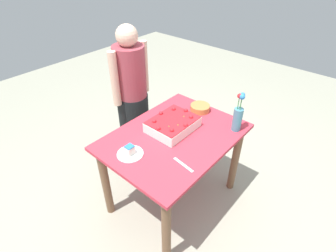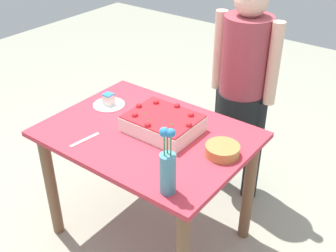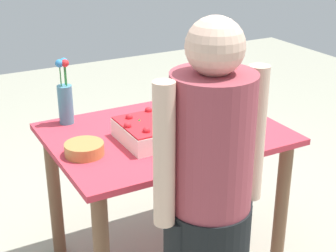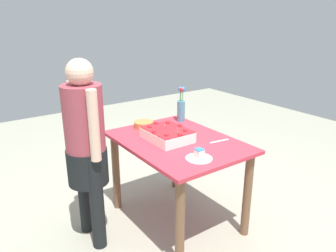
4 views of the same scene
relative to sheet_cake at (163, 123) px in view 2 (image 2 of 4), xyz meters
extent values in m
plane|color=#9F9F8B|center=(-0.06, -0.07, -0.83)|extent=(8.00, 8.00, 0.00)
cube|color=#C93343|center=(-0.06, -0.07, -0.06)|extent=(1.14, 0.84, 0.03)
cylinder|color=brown|center=(-0.55, -0.41, -0.45)|extent=(0.07, 0.07, 0.75)
cylinder|color=brown|center=(-0.55, 0.28, -0.45)|extent=(0.07, 0.07, 0.75)
cylinder|color=brown|center=(0.44, 0.28, -0.45)|extent=(0.07, 0.07, 0.75)
cube|color=white|center=(0.00, 0.00, -0.01)|extent=(0.39, 0.31, 0.09)
cube|color=red|center=(0.00, 0.00, 0.04)|extent=(0.38, 0.30, 0.01)
sphere|color=red|center=(0.17, 0.00, 0.05)|extent=(0.04, 0.04, 0.04)
sphere|color=red|center=(0.12, 0.09, 0.05)|extent=(0.04, 0.04, 0.04)
sphere|color=red|center=(0.00, 0.13, 0.05)|extent=(0.04, 0.04, 0.04)
sphere|color=red|center=(-0.12, 0.09, 0.05)|extent=(0.04, 0.04, 0.04)
sphere|color=red|center=(-0.17, 0.00, 0.05)|extent=(0.04, 0.04, 0.04)
sphere|color=red|center=(-0.12, -0.09, 0.05)|extent=(0.04, 0.04, 0.04)
sphere|color=red|center=(0.00, -0.13, 0.05)|extent=(0.04, 0.04, 0.04)
sphere|color=red|center=(0.12, -0.09, 0.05)|extent=(0.04, 0.04, 0.04)
cone|color=#2D8438|center=(-0.03, -0.08, 0.05)|extent=(0.02, 0.02, 0.02)
cone|color=#2D8438|center=(-0.10, -0.04, 0.05)|extent=(0.02, 0.02, 0.02)
cone|color=#2D8438|center=(0.09, -0.04, 0.05)|extent=(0.02, 0.02, 0.02)
cylinder|color=white|center=(-0.45, 0.03, -0.04)|extent=(0.20, 0.20, 0.01)
cube|color=white|center=(-0.45, 0.03, -0.01)|extent=(0.06, 0.06, 0.06)
cube|color=#2C78C8|center=(-0.45, 0.03, 0.03)|extent=(0.06, 0.06, 0.01)
cube|color=silver|center=(-0.28, -0.34, -0.05)|extent=(0.04, 0.19, 0.00)
cylinder|color=teal|center=(0.34, -0.40, 0.05)|extent=(0.08, 0.08, 0.20)
cylinder|color=#2D8438|center=(0.35, -0.40, 0.21)|extent=(0.01, 0.01, 0.12)
sphere|color=#2D7BBA|center=(0.35, -0.40, 0.27)|extent=(0.04, 0.04, 0.04)
cylinder|color=#2D8438|center=(0.33, -0.39, 0.21)|extent=(0.01, 0.01, 0.12)
sphere|color=red|center=(0.33, -0.39, 0.27)|extent=(0.04, 0.04, 0.04)
cylinder|color=#2D8438|center=(0.33, -0.41, 0.21)|extent=(0.01, 0.01, 0.12)
sphere|color=#2E7CC4|center=(0.33, -0.41, 0.27)|extent=(0.04, 0.04, 0.04)
cylinder|color=#BF7E42|center=(0.39, 0.00, -0.02)|extent=(0.18, 0.18, 0.06)
cylinder|color=black|center=(0.01, 0.66, -0.44)|extent=(0.11, 0.11, 0.78)
cylinder|color=black|center=(0.27, 0.66, -0.44)|extent=(0.11, 0.11, 0.78)
cylinder|color=black|center=(0.14, 0.66, -0.17)|extent=(0.31, 0.31, 0.28)
cylinder|color=#9B3D48|center=(0.14, 0.66, 0.21)|extent=(0.30, 0.30, 0.52)
sphere|color=beige|center=(0.14, 0.66, 0.56)|extent=(0.20, 0.20, 0.20)
cylinder|color=beige|center=(-0.04, 0.66, 0.21)|extent=(0.08, 0.08, 0.52)
cylinder|color=beige|center=(0.33, 0.66, 0.21)|extent=(0.08, 0.08, 0.52)
camera|label=1|loc=(-1.36, -1.13, 1.25)|focal=28.00mm
camera|label=2|loc=(1.23, -1.59, 1.21)|focal=45.00mm
camera|label=3|loc=(1.05, 2.01, 0.97)|focal=55.00mm
camera|label=4|loc=(-2.10, 1.47, 0.95)|focal=35.00mm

